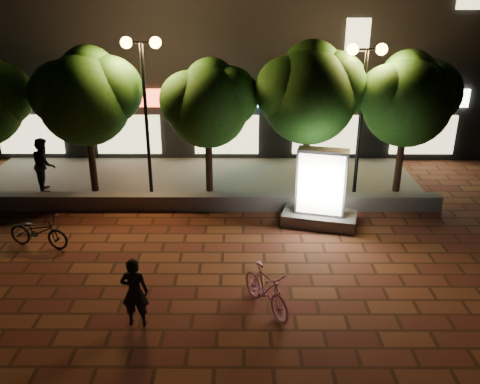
{
  "coord_description": "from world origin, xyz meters",
  "views": [
    {
      "loc": [
        1.63,
        -10.85,
        6.64
      ],
      "look_at": [
        1.58,
        1.5,
        1.61
      ],
      "focal_mm": 37.56,
      "sensor_mm": 36.0,
      "label": 1
    }
  ],
  "objects_px": {
    "tree_right": "(311,90)",
    "tree_far_right": "(409,96)",
    "scooter_pink": "(266,289)",
    "scooter_parked": "(38,231)",
    "ad_kiosk": "(321,195)",
    "pedestrian": "(44,164)",
    "rider": "(135,292)",
    "tree_left": "(86,94)",
    "street_lamp_right": "(364,81)",
    "street_lamp_left": "(143,77)",
    "tree_mid": "(209,101)"
  },
  "relations": [
    {
      "from": "tree_mid",
      "to": "tree_far_right",
      "type": "bearing_deg",
      "value": 0.0
    },
    {
      "from": "street_lamp_left",
      "to": "ad_kiosk",
      "type": "xyz_separation_m",
      "value": [
        5.46,
        -2.3,
        -3.07
      ]
    },
    {
      "from": "scooter_parked",
      "to": "pedestrian",
      "type": "height_order",
      "value": "pedestrian"
    },
    {
      "from": "tree_far_right",
      "to": "pedestrian",
      "type": "distance_m",
      "value": 12.46
    },
    {
      "from": "street_lamp_right",
      "to": "ad_kiosk",
      "type": "relative_size",
      "value": 2.09
    },
    {
      "from": "tree_mid",
      "to": "street_lamp_right",
      "type": "relative_size",
      "value": 0.9
    },
    {
      "from": "rider",
      "to": "tree_left",
      "type": "bearing_deg",
      "value": -67.81
    },
    {
      "from": "tree_right",
      "to": "street_lamp_left",
      "type": "distance_m",
      "value": 5.38
    },
    {
      "from": "street_lamp_left",
      "to": "ad_kiosk",
      "type": "relative_size",
      "value": 2.17
    },
    {
      "from": "tree_mid",
      "to": "scooter_pink",
      "type": "bearing_deg",
      "value": -76.98
    },
    {
      "from": "rider",
      "to": "pedestrian",
      "type": "relative_size",
      "value": 0.84
    },
    {
      "from": "tree_right",
      "to": "street_lamp_right",
      "type": "bearing_deg",
      "value": -9.1
    },
    {
      "from": "tree_right",
      "to": "street_lamp_right",
      "type": "height_order",
      "value": "tree_right"
    },
    {
      "from": "tree_mid",
      "to": "tree_right",
      "type": "height_order",
      "value": "tree_right"
    },
    {
      "from": "rider",
      "to": "scooter_parked",
      "type": "relative_size",
      "value": 0.89
    },
    {
      "from": "scooter_pink",
      "to": "scooter_parked",
      "type": "bearing_deg",
      "value": 124.31
    },
    {
      "from": "tree_right",
      "to": "tree_far_right",
      "type": "relative_size",
      "value": 1.06
    },
    {
      "from": "street_lamp_left",
      "to": "scooter_parked",
      "type": "relative_size",
      "value": 2.92
    },
    {
      "from": "street_lamp_left",
      "to": "scooter_pink",
      "type": "height_order",
      "value": "street_lamp_left"
    },
    {
      "from": "tree_mid",
      "to": "street_lamp_left",
      "type": "bearing_deg",
      "value": -172.69
    },
    {
      "from": "street_lamp_left",
      "to": "scooter_parked",
      "type": "xyz_separation_m",
      "value": [
        -2.45,
        -3.77,
        -3.56
      ]
    },
    {
      "from": "street_lamp_right",
      "to": "scooter_pink",
      "type": "bearing_deg",
      "value": -116.58
    },
    {
      "from": "pedestrian",
      "to": "street_lamp_left",
      "type": "bearing_deg",
      "value": -113.38
    },
    {
      "from": "tree_left",
      "to": "street_lamp_left",
      "type": "xyz_separation_m",
      "value": [
        1.95,
        -0.26,
        0.58
      ]
    },
    {
      "from": "scooter_parked",
      "to": "tree_far_right",
      "type": "bearing_deg",
      "value": -55.99
    },
    {
      "from": "tree_right",
      "to": "scooter_parked",
      "type": "xyz_separation_m",
      "value": [
        -7.81,
        -4.04,
        -3.1
      ]
    },
    {
      "from": "rider",
      "to": "pedestrian",
      "type": "xyz_separation_m",
      "value": [
        -4.59,
        7.46,
        0.23
      ]
    },
    {
      "from": "tree_far_right",
      "to": "scooter_pink",
      "type": "xyz_separation_m",
      "value": [
        -4.9,
        -6.94,
        -2.84
      ]
    },
    {
      "from": "tree_left",
      "to": "scooter_parked",
      "type": "bearing_deg",
      "value": -97.11
    },
    {
      "from": "tree_right",
      "to": "scooter_pink",
      "type": "height_order",
      "value": "tree_right"
    },
    {
      "from": "street_lamp_right",
      "to": "ad_kiosk",
      "type": "height_order",
      "value": "street_lamp_right"
    },
    {
      "from": "tree_left",
      "to": "scooter_parked",
      "type": "distance_m",
      "value": 5.04
    },
    {
      "from": "tree_left",
      "to": "scooter_pink",
      "type": "distance_m",
      "value": 9.39
    },
    {
      "from": "street_lamp_left",
      "to": "street_lamp_right",
      "type": "bearing_deg",
      "value": 0.0
    },
    {
      "from": "tree_far_right",
      "to": "rider",
      "type": "relative_size",
      "value": 3.02
    },
    {
      "from": "street_lamp_left",
      "to": "pedestrian",
      "type": "bearing_deg",
      "value": 176.0
    },
    {
      "from": "street_lamp_left",
      "to": "scooter_parked",
      "type": "bearing_deg",
      "value": -122.98
    },
    {
      "from": "scooter_pink",
      "to": "rider",
      "type": "height_order",
      "value": "rider"
    },
    {
      "from": "scooter_pink",
      "to": "tree_far_right",
      "type": "bearing_deg",
      "value": 24.59
    },
    {
      "from": "street_lamp_left",
      "to": "pedestrian",
      "type": "height_order",
      "value": "street_lamp_left"
    },
    {
      "from": "tree_left",
      "to": "tree_far_right",
      "type": "relative_size",
      "value": 1.03
    },
    {
      "from": "tree_far_right",
      "to": "street_lamp_left",
      "type": "height_order",
      "value": "street_lamp_left"
    },
    {
      "from": "tree_far_right",
      "to": "scooter_parked",
      "type": "distance_m",
      "value": 12.07
    },
    {
      "from": "tree_left",
      "to": "street_lamp_right",
      "type": "bearing_deg",
      "value": -1.68
    },
    {
      "from": "tree_mid",
      "to": "tree_far_right",
      "type": "xyz_separation_m",
      "value": [
        6.5,
        0.0,
        0.15
      ]
    },
    {
      "from": "pedestrian",
      "to": "tree_far_right",
      "type": "bearing_deg",
      "value": -109.35
    },
    {
      "from": "street_lamp_left",
      "to": "scooter_parked",
      "type": "height_order",
      "value": "street_lamp_left"
    },
    {
      "from": "tree_left",
      "to": "tree_mid",
      "type": "distance_m",
      "value": 4.0
    },
    {
      "from": "ad_kiosk",
      "to": "pedestrian",
      "type": "xyz_separation_m",
      "value": [
        -9.15,
        2.56,
        0.06
      ]
    },
    {
      "from": "tree_mid",
      "to": "pedestrian",
      "type": "distance_m",
      "value": 6.14
    }
  ]
}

